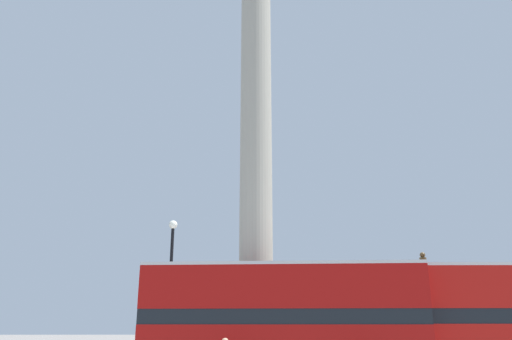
{
  "coord_description": "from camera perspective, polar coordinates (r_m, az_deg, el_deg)",
  "views": [
    {
      "loc": [
        -0.72,
        -23.84,
        2.05
      ],
      "look_at": [
        0.0,
        0.0,
        9.5
      ],
      "focal_mm": 35.0,
      "sensor_mm": 36.0,
      "label": 1
    }
  ],
  "objects": [
    {
      "name": "street_lamp",
      "position": [
        22.3,
        -9.84,
        -13.6
      ],
      "size": [
        0.38,
        0.38,
        6.54
      ],
      "color": "black",
      "rests_on": "ground_plane"
    },
    {
      "name": "bus_b",
      "position": [
        19.82,
        3.05,
        -16.34
      ],
      "size": [
        10.76,
        3.67,
        4.34
      ],
      "rotation": [
        0.0,
        0.0,
        -0.1
      ],
      "color": "#A80F0C",
      "rests_on": "ground_plane"
    },
    {
      "name": "equestrian_statue",
      "position": [
        27.77,
        19.33,
        -17.19
      ],
      "size": [
        3.4,
        2.75,
        5.74
      ],
      "rotation": [
        0.0,
        0.0,
        0.22
      ],
      "color": "#A39E8E",
      "rests_on": "ground_plane"
    },
    {
      "name": "monument_column",
      "position": [
        24.31,
        -0.0,
        -6.1
      ],
      "size": [
        6.17,
        6.17,
        23.59
      ],
      "color": "#A39E8E",
      "rests_on": "ground_plane"
    }
  ]
}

